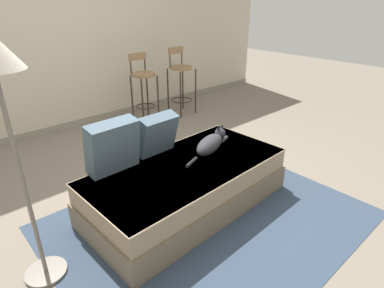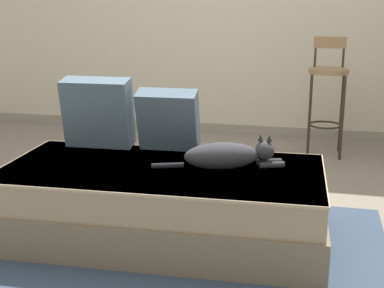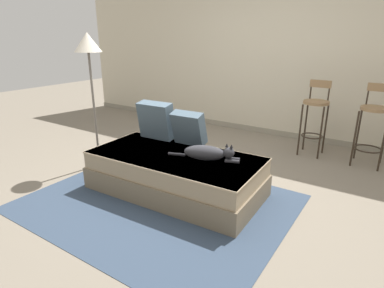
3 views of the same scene
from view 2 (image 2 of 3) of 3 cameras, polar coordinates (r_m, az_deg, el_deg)
ground_plane at (r=3.52m, az=-1.28°, el=-7.16°), size 16.00×16.00×0.00m
wall_back_panel at (r=5.47m, az=4.68°, el=14.68°), size 8.00×0.10×2.60m
wall_baseboard_trim at (r=5.57m, az=4.32°, el=1.65°), size 8.00×0.02×0.09m
area_rug at (r=2.91m, az=-4.77°, el=-12.15°), size 2.53×2.00×0.01m
couch at (r=3.09m, az=-3.15°, el=-6.19°), size 1.86×0.97×0.42m
throw_pillow_corner at (r=3.44m, az=-9.99°, el=3.33°), size 0.44×0.23×0.45m
throw_pillow_middle at (r=3.31m, az=-2.54°, el=2.61°), size 0.38×0.25×0.39m
cat at (r=2.98m, az=3.78°, el=-1.23°), size 0.73×0.31×0.19m
bar_stool_near_window at (r=4.82m, az=14.26°, el=6.04°), size 0.34×0.34×1.03m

